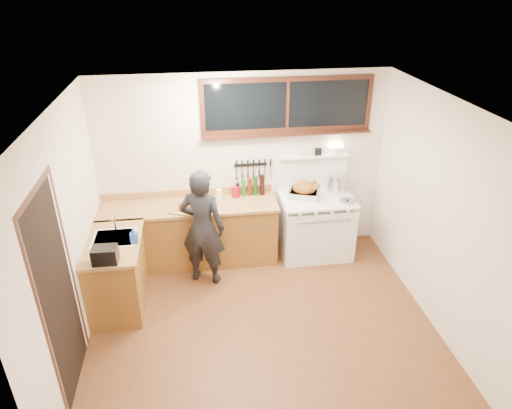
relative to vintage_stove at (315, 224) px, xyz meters
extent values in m
cube|color=#562F16|center=(-1.00, -1.41, -0.48)|extent=(4.00, 3.50, 0.02)
cube|color=silver|center=(-1.00, 0.36, 0.83)|extent=(4.00, 0.05, 2.60)
cube|color=silver|center=(-1.00, -3.19, 0.83)|extent=(4.00, 0.05, 2.60)
cube|color=silver|center=(-3.03, -1.41, 0.83)|extent=(0.05, 3.50, 2.60)
cube|color=silver|center=(1.02, -1.41, 0.83)|extent=(0.05, 3.50, 2.60)
cube|color=white|center=(-1.00, -1.41, 2.16)|extent=(4.00, 3.50, 0.05)
cube|color=brown|center=(-1.80, 0.04, -0.04)|extent=(2.40, 0.60, 0.86)
cube|color=#A17640|center=(-1.80, 0.03, 0.41)|extent=(2.44, 0.64, 0.04)
cube|color=#A17640|center=(-1.80, 0.32, 0.48)|extent=(2.40, 0.03, 0.10)
sphere|color=#B78C38|center=(-2.80, -0.24, 0.23)|extent=(0.03, 0.03, 0.03)
sphere|color=#B78C38|center=(-2.30, -0.24, 0.23)|extent=(0.03, 0.03, 0.03)
sphere|color=#B78C38|center=(-1.80, -0.24, 0.23)|extent=(0.03, 0.03, 0.03)
sphere|color=#B78C38|center=(-1.30, -0.24, 0.23)|extent=(0.03, 0.03, 0.03)
sphere|color=#B78C38|center=(-0.85, -0.24, 0.23)|extent=(0.03, 0.03, 0.03)
cube|color=brown|center=(-2.70, -0.79, -0.04)|extent=(0.60, 1.05, 0.86)
cube|color=#A17640|center=(-2.69, -0.79, 0.41)|extent=(0.64, 1.09, 0.04)
cube|color=white|center=(-2.68, -0.71, 0.37)|extent=(0.45, 0.40, 0.14)
cube|color=white|center=(-2.68, -0.71, 0.44)|extent=(0.50, 0.45, 0.01)
cylinder|color=silver|center=(-2.68, -0.53, 0.55)|extent=(0.02, 0.02, 0.24)
cylinder|color=silver|center=(-2.68, -0.61, 0.66)|extent=(0.02, 0.18, 0.02)
cube|color=white|center=(0.00, -0.01, -0.06)|extent=(1.00, 0.70, 0.82)
cube|color=white|center=(0.00, -0.01, 0.42)|extent=(1.02, 0.72, 0.03)
cube|color=white|center=(0.00, -0.35, 0.05)|extent=(0.88, 0.02, 0.46)
cylinder|color=silver|center=(0.00, -0.38, 0.27)|extent=(0.75, 0.02, 0.02)
cylinder|color=white|center=(-0.33, -0.37, 0.38)|extent=(0.04, 0.03, 0.04)
cylinder|color=white|center=(-0.11, -0.37, 0.38)|extent=(0.04, 0.03, 0.04)
cylinder|color=white|center=(0.11, -0.37, 0.38)|extent=(0.04, 0.03, 0.04)
cylinder|color=white|center=(0.33, -0.37, 0.38)|extent=(0.04, 0.03, 0.04)
cube|color=white|center=(0.00, 0.31, 0.68)|extent=(1.00, 0.05, 0.50)
cube|color=white|center=(0.00, 0.28, 0.95)|extent=(1.00, 0.12, 0.03)
cylinder|color=white|center=(0.30, 0.28, 1.01)|extent=(0.11, 0.11, 0.11)
cube|color=#FFE5B2|center=(0.30, 0.28, 1.10)|extent=(0.19, 0.10, 0.06)
cube|color=black|center=(0.05, 0.28, 1.01)|extent=(0.09, 0.05, 0.10)
cylinder|color=white|center=(-0.18, 0.28, 1.01)|extent=(0.04, 0.04, 0.09)
cylinder|color=white|center=(-0.24, 0.28, 1.01)|extent=(0.04, 0.04, 0.09)
cube|color=black|center=(-0.40, 0.32, 1.68)|extent=(2.20, 0.01, 0.62)
cube|color=black|center=(-0.40, 0.32, 2.02)|extent=(2.32, 0.04, 0.06)
cube|color=black|center=(-0.40, 0.32, 1.34)|extent=(2.32, 0.04, 0.06)
cube|color=black|center=(-1.53, 0.32, 1.68)|extent=(0.06, 0.04, 0.62)
cube|color=black|center=(0.73, 0.32, 1.68)|extent=(0.06, 0.04, 0.62)
cube|color=black|center=(-0.40, 0.32, 1.68)|extent=(0.04, 0.04, 0.62)
cube|color=black|center=(-0.40, 0.27, 1.30)|extent=(2.32, 0.13, 0.03)
cube|color=black|center=(-2.99, -1.96, 0.58)|extent=(0.01, 0.86, 2.10)
cube|color=black|center=(-2.99, -2.45, 0.58)|extent=(0.01, 0.07, 2.10)
cube|color=black|center=(-2.99, -1.48, 0.58)|extent=(0.01, 0.07, 2.10)
cube|color=black|center=(-2.99, -1.96, 1.67)|extent=(0.01, 1.04, 0.07)
cube|color=black|center=(-0.90, 0.33, 0.85)|extent=(0.46, 0.02, 0.04)
cube|color=silver|center=(-1.10, 0.31, 0.74)|extent=(0.02, 0.00, 0.18)
cube|color=black|center=(-1.10, 0.31, 0.88)|extent=(0.02, 0.02, 0.10)
cube|color=silver|center=(-1.02, 0.31, 0.74)|extent=(0.02, 0.00, 0.18)
cube|color=black|center=(-1.02, 0.31, 0.88)|extent=(0.02, 0.02, 0.10)
cube|color=silver|center=(-0.94, 0.31, 0.74)|extent=(0.02, 0.00, 0.18)
cube|color=black|center=(-0.94, 0.31, 0.88)|extent=(0.02, 0.02, 0.10)
cube|color=silver|center=(-0.86, 0.31, 0.74)|extent=(0.03, 0.00, 0.18)
cube|color=black|center=(-0.86, 0.31, 0.88)|extent=(0.02, 0.02, 0.10)
cube|color=silver|center=(-0.78, 0.31, 0.74)|extent=(0.03, 0.00, 0.18)
cube|color=black|center=(-0.78, 0.31, 0.88)|extent=(0.02, 0.02, 0.10)
cube|color=silver|center=(-0.70, 0.31, 0.74)|extent=(0.03, 0.00, 0.18)
cube|color=black|center=(-0.70, 0.31, 0.88)|extent=(0.02, 0.02, 0.10)
cube|color=silver|center=(-0.62, 0.31, 0.74)|extent=(0.03, 0.00, 0.18)
cube|color=black|center=(-0.62, 0.31, 0.88)|extent=(0.02, 0.02, 0.10)
imported|color=black|center=(-1.63, -0.44, 0.33)|extent=(0.69, 0.57, 1.60)
imported|color=#214CA9|center=(-2.43, -0.84, 0.52)|extent=(0.09, 0.09, 0.19)
cube|color=black|center=(-2.70, -1.21, 0.53)|extent=(0.28, 0.20, 0.19)
cube|color=#A17640|center=(-1.82, -0.13, 0.44)|extent=(0.50, 0.45, 0.02)
ellipsoid|color=brown|center=(-1.82, -0.13, 0.51)|extent=(0.27, 0.23, 0.13)
sphere|color=brown|center=(-1.71, -0.08, 0.53)|extent=(0.05, 0.05, 0.05)
sphere|color=brown|center=(-1.71, -0.18, 0.53)|extent=(0.05, 0.05, 0.05)
cube|color=silver|center=(-0.18, 0.05, 0.48)|extent=(0.49, 0.43, 0.10)
cube|color=#3F3F42|center=(-0.18, 0.05, 0.52)|extent=(0.43, 0.37, 0.03)
torus|color=silver|center=(-0.40, 0.05, 0.53)|extent=(0.05, 0.10, 0.10)
torus|color=silver|center=(0.03, 0.05, 0.53)|extent=(0.05, 0.10, 0.10)
ellipsoid|color=brown|center=(-0.18, 0.05, 0.57)|extent=(0.38, 0.33, 0.21)
cylinder|color=brown|center=(-0.07, -0.03, 0.59)|extent=(0.12, 0.09, 0.09)
sphere|color=brown|center=(-0.02, -0.03, 0.63)|extent=(0.06, 0.06, 0.06)
cylinder|color=brown|center=(-0.07, 0.13, 0.59)|extent=(0.12, 0.09, 0.09)
sphere|color=brown|center=(-0.02, 0.13, 0.63)|extent=(0.06, 0.06, 0.06)
cylinder|color=silver|center=(0.33, 0.18, 0.56)|extent=(0.33, 0.33, 0.26)
cylinder|color=silver|center=(-0.02, 0.29, 0.49)|extent=(0.17, 0.17, 0.11)
cylinder|color=black|center=(-0.03, 0.41, 0.54)|extent=(0.03, 0.15, 0.02)
cylinder|color=silver|center=(0.38, -0.18, 0.44)|extent=(0.28, 0.28, 0.02)
sphere|color=black|center=(0.38, -0.18, 0.46)|extent=(0.03, 0.03, 0.03)
cube|color=maroon|center=(-1.13, 0.19, 0.51)|extent=(0.13, 0.11, 0.16)
cylinder|color=white|center=(-1.37, 0.14, 0.51)|extent=(0.11, 0.11, 0.15)
cylinder|color=black|center=(-1.10, 0.22, 0.53)|extent=(0.05, 0.05, 0.20)
cylinder|color=black|center=(-1.02, 0.22, 0.56)|extent=(0.06, 0.06, 0.25)
cylinder|color=black|center=(-0.93, 0.22, 0.56)|extent=(0.07, 0.07, 0.26)
cylinder|color=black|center=(-0.85, 0.22, 0.57)|extent=(0.06, 0.06, 0.28)
cylinder|color=black|center=(-0.75, 0.22, 0.58)|extent=(0.07, 0.07, 0.30)
camera|label=1|loc=(-1.67, -5.54, 3.28)|focal=32.00mm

